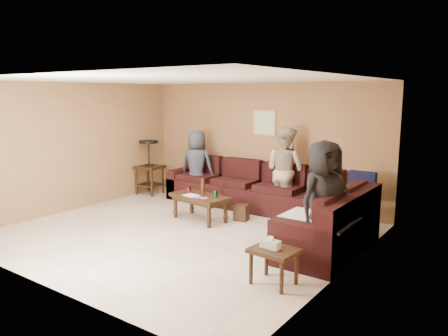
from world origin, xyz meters
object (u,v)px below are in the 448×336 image
(coffee_table, at_px, (200,199))
(waste_bin, at_px, (241,212))
(person_middle, at_px, (285,170))
(end_table_left, at_px, (149,166))
(side_table_right, at_px, (273,253))
(person_right, at_px, (323,201))
(sectional_sofa, at_px, (270,202))
(person_left, at_px, (197,165))

(coffee_table, height_order, waste_bin, coffee_table)
(coffee_table, distance_m, waste_bin, 0.80)
(waste_bin, relative_size, person_middle, 0.17)
(end_table_left, distance_m, person_middle, 3.32)
(side_table_right, xyz_separation_m, person_middle, (-1.39, 2.92, 0.45))
(coffee_table, height_order, side_table_right, coffee_table)
(coffee_table, bearing_deg, person_right, -11.74)
(person_middle, height_order, person_right, person_middle)
(person_middle, bearing_deg, person_right, 141.86)
(end_table_left, bearing_deg, person_middle, 5.58)
(coffee_table, xyz_separation_m, side_table_right, (2.42, -1.61, -0.01))
(end_table_left, xyz_separation_m, person_middle, (3.30, 0.32, 0.19))
(sectional_sofa, xyz_separation_m, person_middle, (-0.01, 0.55, 0.51))
(person_middle, distance_m, person_right, 2.42)
(sectional_sofa, relative_size, side_table_right, 7.86)
(waste_bin, distance_m, person_left, 1.90)
(person_right, bearing_deg, waste_bin, 84.22)
(waste_bin, relative_size, person_left, 0.19)
(coffee_table, relative_size, person_middle, 0.71)
(person_right, bearing_deg, coffee_table, 98.80)
(end_table_left, bearing_deg, side_table_right, -28.98)
(waste_bin, xyz_separation_m, person_left, (-1.64, 0.73, 0.62))
(side_table_right, bearing_deg, end_table_left, 151.02)
(waste_bin, bearing_deg, end_table_left, 169.12)
(waste_bin, bearing_deg, sectional_sofa, 38.00)
(person_left, relative_size, person_right, 0.91)
(sectional_sofa, relative_size, waste_bin, 16.12)
(person_middle, relative_size, person_right, 1.00)
(sectional_sofa, bearing_deg, waste_bin, -142.00)
(sectional_sofa, bearing_deg, person_middle, 90.92)
(coffee_table, bearing_deg, person_middle, 51.90)
(person_left, height_order, person_middle, person_middle)
(waste_bin, height_order, person_middle, person_middle)
(side_table_right, relative_size, waste_bin, 2.05)
(sectional_sofa, xyz_separation_m, side_table_right, (1.39, -2.37, 0.06))
(sectional_sofa, relative_size, coffee_table, 3.91)
(end_table_left, bearing_deg, person_right, -17.46)
(waste_bin, xyz_separation_m, person_right, (1.97, -0.97, 0.69))
(person_left, bearing_deg, person_right, 140.90)
(sectional_sofa, height_order, waste_bin, sectional_sofa)
(coffee_table, xyz_separation_m, person_middle, (1.03, 1.31, 0.44))
(waste_bin, distance_m, person_middle, 1.19)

